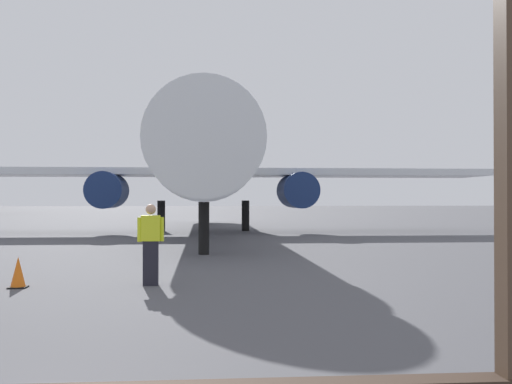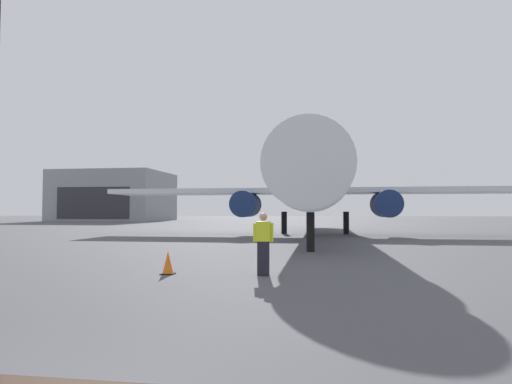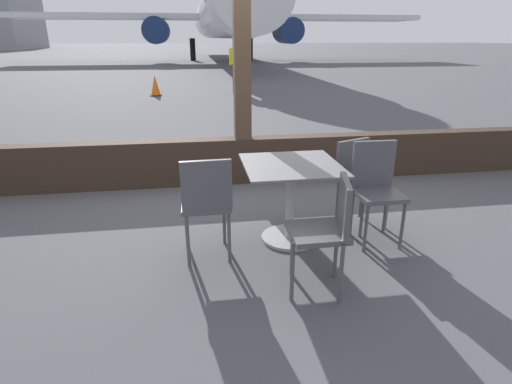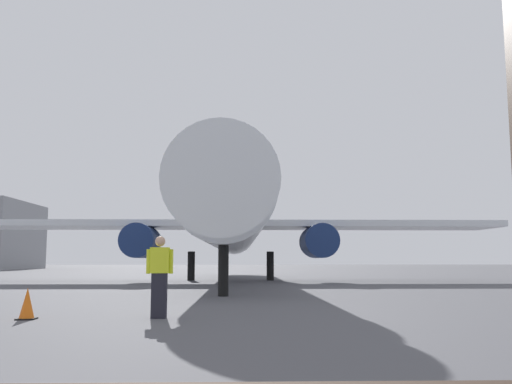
{
  "view_description": "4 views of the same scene",
  "coord_description": "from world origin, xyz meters",
  "px_view_note": "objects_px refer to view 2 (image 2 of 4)",
  "views": [
    {
      "loc": [
        2.07,
        -4.27,
        1.86
      ],
      "look_at": [
        3.91,
        17.2,
        2.09
      ],
      "focal_mm": 43.27,
      "sensor_mm": 36.0,
      "label": 1
    },
    {
      "loc": [
        2.53,
        -2.81,
        1.8
      ],
      "look_at": [
        -0.06,
        14.43,
        2.57
      ],
      "focal_mm": 30.11,
      "sensor_mm": 36.0,
      "label": 2
    },
    {
      "loc": [
        -0.62,
        -5.11,
        1.78
      ],
      "look_at": [
        -0.14,
        -2.02,
        0.6
      ],
      "focal_mm": 28.73,
      "sensor_mm": 36.0,
      "label": 3
    },
    {
      "loc": [
        2.68,
        -2.94,
        1.23
      ],
      "look_at": [
        3.15,
        14.05,
        3.32
      ],
      "focal_mm": 38.91,
      "sensor_mm": 36.0,
      "label": 4
    }
  ],
  "objects_px": {
    "ground_crew_worker": "(263,243)",
    "traffic_cone": "(168,263)",
    "airplane": "(314,187)",
    "distant_hangar": "(115,196)"
  },
  "relations": [
    {
      "from": "traffic_cone",
      "to": "distant_hangar",
      "type": "bearing_deg",
      "value": 117.92
    },
    {
      "from": "airplane",
      "to": "traffic_cone",
      "type": "distance_m",
      "value": 21.29
    },
    {
      "from": "airplane",
      "to": "ground_crew_worker",
      "type": "bearing_deg",
      "value": -93.19
    },
    {
      "from": "airplane",
      "to": "ground_crew_worker",
      "type": "xyz_separation_m",
      "value": [
        -1.14,
        -20.53,
        -2.68
      ]
    },
    {
      "from": "airplane",
      "to": "distant_hangar",
      "type": "xyz_separation_m",
      "value": [
        -37.87,
        43.49,
        0.96
      ]
    },
    {
      "from": "airplane",
      "to": "traffic_cone",
      "type": "bearing_deg",
      "value": -100.57
    },
    {
      "from": "ground_crew_worker",
      "to": "distant_hangar",
      "type": "relative_size",
      "value": 0.09
    },
    {
      "from": "ground_crew_worker",
      "to": "distant_hangar",
      "type": "bearing_deg",
      "value": 119.84
    },
    {
      "from": "airplane",
      "to": "traffic_cone",
      "type": "height_order",
      "value": "airplane"
    },
    {
      "from": "ground_crew_worker",
      "to": "traffic_cone",
      "type": "xyz_separation_m",
      "value": [
        -2.72,
        -0.15,
        -0.59
      ]
    }
  ]
}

